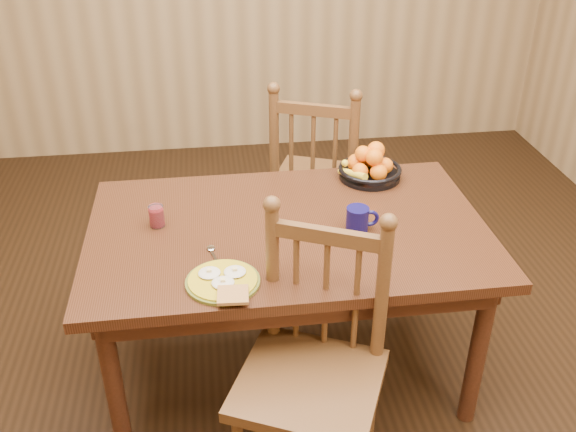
{
  "coord_description": "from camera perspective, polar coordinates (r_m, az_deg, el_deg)",
  "views": [
    {
      "loc": [
        -0.29,
        -2.18,
        2.1
      ],
      "look_at": [
        0.0,
        0.0,
        0.8
      ],
      "focal_mm": 40.0,
      "sensor_mm": 36.0,
      "label": 1
    }
  ],
  "objects": [
    {
      "name": "fork",
      "position": [
        2.27,
        -7.33,
        -6.05
      ],
      "size": [
        0.07,
        0.18,
        0.0
      ],
      "rotation": [
        0.0,
        0.0,
        0.45
      ],
      "color": "silver",
      "rests_on": "dining_table"
    },
    {
      "name": "chair_far",
      "position": [
        3.44,
        2.74,
        3.17
      ],
      "size": [
        0.62,
        0.61,
        1.07
      ],
      "rotation": [
        0.0,
        0.0,
        2.76
      ],
      "color": "#4C2F16",
      "rests_on": "ground"
    },
    {
      "name": "dining_table",
      "position": [
        2.63,
        0.0,
        -2.54
      ],
      "size": [
        1.6,
        1.0,
        0.75
      ],
      "color": "black",
      "rests_on": "ground"
    },
    {
      "name": "fruit_bowl",
      "position": [
        2.96,
        7.27,
        4.36
      ],
      "size": [
        0.29,
        0.29,
        0.17
      ],
      "color": "black",
      "rests_on": "dining_table"
    },
    {
      "name": "juice_glass",
      "position": [
        2.62,
        -11.59,
        -0.06
      ],
      "size": [
        0.06,
        0.06,
        0.09
      ],
      "color": "silver",
      "rests_on": "dining_table"
    },
    {
      "name": "room",
      "position": [
        2.33,
        0.0,
        11.76
      ],
      "size": [
        4.52,
        5.02,
        2.72
      ],
      "color": "black",
      "rests_on": "ground"
    },
    {
      "name": "chair_near",
      "position": [
        2.28,
        2.2,
        -13.54
      ],
      "size": [
        0.62,
        0.61,
        1.05
      ],
      "rotation": [
        0.0,
        0.0,
        -0.43
      ],
      "color": "#4C2F16",
      "rests_on": "ground"
    },
    {
      "name": "breakfast_plate",
      "position": [
        2.26,
        -5.76,
        -5.78
      ],
      "size": [
        0.26,
        0.29,
        0.04
      ],
      "color": "#59601E",
      "rests_on": "dining_table"
    },
    {
      "name": "spoon",
      "position": [
        2.44,
        -6.74,
        -3.17
      ],
      "size": [
        0.05,
        0.16,
        0.01
      ],
      "rotation": [
        0.0,
        0.0,
        0.25
      ],
      "color": "silver",
      "rests_on": "dining_table"
    },
    {
      "name": "coffee_mug",
      "position": [
        2.55,
        6.29,
        -0.26
      ],
      "size": [
        0.13,
        0.09,
        0.1
      ],
      "color": "#0E0B3F",
      "rests_on": "dining_table"
    }
  ]
}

